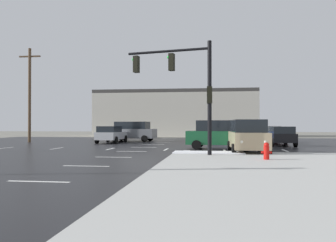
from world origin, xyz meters
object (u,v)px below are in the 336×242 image
sedan_silver (111,134)px  sedan_black (279,136)px  sedan_blue (229,133)px  suv_tan (248,136)px  traffic_signal_mast (186,80)px  fire_hydrant (266,151)px  suv_grey (132,131)px  suv_green (221,134)px  sedan_red (271,134)px  utility_pole_far (30,93)px

sedan_silver → sedan_black: size_ratio=0.99×
sedan_blue → suv_tan: suv_tan is taller
traffic_signal_mast → sedan_blue: traffic_signal_mast is taller
fire_hydrant → sedan_black: sedan_black is taller
traffic_signal_mast → suv_tan: 5.38m
suv_grey → suv_green: size_ratio=1.02×
sedan_blue → sedan_red: bearing=-27.7°
fire_hydrant → sedan_blue: 20.29m
sedan_blue → utility_pole_far: size_ratio=0.50×
fire_hydrant → sedan_red: (2.98, 17.89, 0.32)m
suv_tan → sedan_red: size_ratio=1.05×
fire_hydrant → suv_grey: suv_grey is taller
sedan_blue → suv_tan: 15.28m
fire_hydrant → sedan_red: size_ratio=0.17×
sedan_blue → utility_pole_far: utility_pole_far is taller
sedan_blue → suv_grey: 10.07m
utility_pole_far → suv_green: bearing=-21.2°
suv_tan → suv_grey: bearing=-144.9°
fire_hydrant → suv_tan: suv_tan is taller
sedan_red → traffic_signal_mast: bearing=-30.1°
fire_hydrant → sedan_silver: sedan_silver is taller
sedan_black → suv_tan: bearing=154.3°
traffic_signal_mast → suv_grey: traffic_signal_mast is taller
sedan_black → sedan_blue: bearing=23.5°
sedan_black → suv_green: 6.49m
fire_hydrant → utility_pole_far: (-20.43, 15.62, 4.32)m
sedan_blue → suv_grey: (-9.96, -1.51, 0.24)m
suv_grey → suv_green: (8.88, -10.33, 0.00)m
fire_hydrant → utility_pole_far: bearing=142.6°
fire_hydrant → suv_tan: bearing=94.4°
suv_grey → suv_green: bearing=137.4°
sedan_silver → suv_green: suv_green is taller
traffic_signal_mast → utility_pole_far: utility_pole_far is taller
suv_grey → sedan_black: bearing=163.1°
suv_tan → sedan_black: 8.44m
suv_grey → suv_tan: size_ratio=1.02×
sedan_blue → utility_pole_far: 20.51m
sedan_blue → suv_green: (-1.07, -11.84, 0.24)m
sedan_blue → sedan_black: size_ratio=1.01×
traffic_signal_mast → suv_tan: traffic_signal_mast is taller
traffic_signal_mast → suv_green: (1.98, 6.05, -3.10)m
suv_tan → sedan_red: suv_tan is taller
traffic_signal_mast → fire_hydrant: (3.91, -2.38, -3.65)m
suv_tan → utility_pole_far: bearing=-119.9°
traffic_signal_mast → sedan_black: bearing=-111.8°
suv_green → sedan_black: bearing=45.1°
suv_tan → sedan_blue: bearing=179.7°
fire_hydrant → sedan_blue: (-0.86, 20.27, 0.32)m
suv_grey → suv_tan: bearing=133.9°
traffic_signal_mast → utility_pole_far: 21.19m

